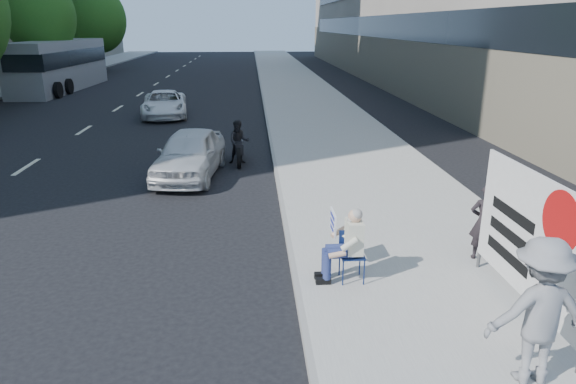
{
  "coord_description": "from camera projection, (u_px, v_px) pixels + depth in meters",
  "views": [
    {
      "loc": [
        0.74,
        -8.43,
        4.36
      ],
      "look_at": [
        1.39,
        0.61,
        1.39
      ],
      "focal_mm": 32.0,
      "sensor_mm": 36.0,
      "label": 1
    }
  ],
  "objects": [
    {
      "name": "ground",
      "position": [
        214.0,
        277.0,
        9.3
      ],
      "size": [
        160.0,
        160.0,
        0.0
      ],
      "primitive_type": "plane",
      "color": "black",
      "rests_on": "ground"
    },
    {
      "name": "near_sidewalk",
      "position": [
        310.0,
        105.0,
        28.5
      ],
      "size": [
        5.0,
        120.0,
        0.15
      ],
      "primitive_type": "cube",
      "color": "gray",
      "rests_on": "ground"
    },
    {
      "name": "tree_far_d",
      "position": [
        39.0,
        16.0,
        35.28
      ],
      "size": [
        4.8,
        4.8,
        7.65
      ],
      "color": "#382616",
      "rests_on": "ground"
    },
    {
      "name": "tree_far_e",
      "position": [
        97.0,
        19.0,
        48.59
      ],
      "size": [
        5.4,
        5.4,
        7.89
      ],
      "color": "#382616",
      "rests_on": "ground"
    },
    {
      "name": "seated_protester",
      "position": [
        346.0,
        241.0,
        8.67
      ],
      "size": [
        0.83,
        1.12,
        1.31
      ],
      "color": "navy",
      "rests_on": "near_sidewalk"
    },
    {
      "name": "jogger",
      "position": [
        539.0,
        312.0,
        6.11
      ],
      "size": [
        1.23,
        0.71,
        1.89
      ],
      "primitive_type": "imported",
      "rotation": [
        0.0,
        0.0,
        3.15
      ],
      "color": "gray",
      "rests_on": "near_sidewalk"
    },
    {
      "name": "pedestrian_woman",
      "position": [
        484.0,
        222.0,
        9.46
      ],
      "size": [
        0.61,
        0.48,
        1.46
      ],
      "primitive_type": "imported",
      "rotation": [
        0.0,
        0.0,
        2.87
      ],
      "color": "black",
      "rests_on": "near_sidewalk"
    },
    {
      "name": "protest_banner",
      "position": [
        530.0,
        236.0,
        7.53
      ],
      "size": [
        0.08,
        3.06,
        2.2
      ],
      "color": "#4C4C4C",
      "rests_on": "near_sidewalk"
    },
    {
      "name": "white_sedan_near",
      "position": [
        190.0,
        153.0,
        15.24
      ],
      "size": [
        2.15,
        4.29,
        1.4
      ],
      "primitive_type": "imported",
      "rotation": [
        0.0,
        0.0,
        -0.12
      ],
      "color": "silver",
      "rests_on": "ground"
    },
    {
      "name": "white_sedan_far",
      "position": [
        164.0,
        104.0,
        25.2
      ],
      "size": [
        2.62,
        4.73,
        1.25
      ],
      "primitive_type": "imported",
      "rotation": [
        0.0,
        0.0,
        0.12
      ],
      "color": "white",
      "rests_on": "ground"
    },
    {
      "name": "motorcycle",
      "position": [
        239.0,
        144.0,
        16.74
      ],
      "size": [
        0.71,
        2.04,
        1.42
      ],
      "rotation": [
        0.0,
        0.0,
        0.04
      ],
      "color": "black",
      "rests_on": "ground"
    },
    {
      "name": "bus",
      "position": [
        60.0,
        66.0,
        35.33
      ],
      "size": [
        3.05,
        12.14,
        3.3
      ],
      "rotation": [
        0.0,
        0.0,
        -0.04
      ],
      "color": "gray",
      "rests_on": "ground"
    }
  ]
}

